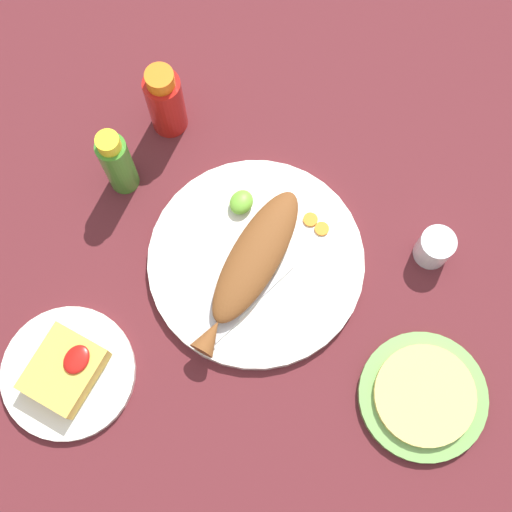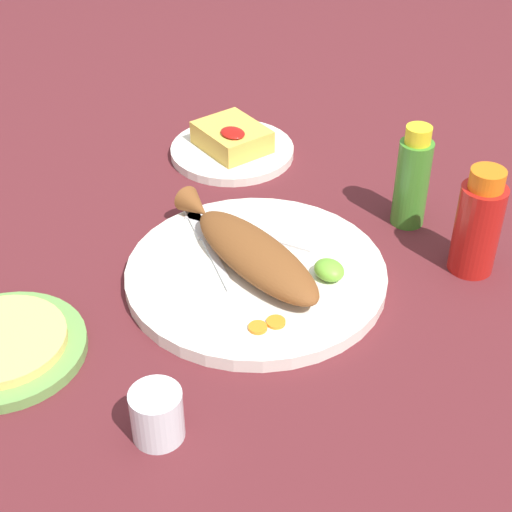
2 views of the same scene
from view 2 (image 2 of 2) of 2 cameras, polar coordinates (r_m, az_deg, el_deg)
The scene contains 15 objects.
ground_plane at distance 1.00m, azimuth 0.00°, elevation -1.75°, with size 4.00×4.00×0.00m, color #561E23.
main_plate at distance 0.99m, azimuth 0.00°, elevation -1.34°, with size 0.33×0.33×0.02m, color white.
fried_fish at distance 0.98m, azimuth -0.43°, elevation 0.39°, with size 0.28×0.07×0.04m.
fork_near at distance 1.03m, azimuth -3.60°, elevation 1.04°, with size 0.18×0.07×0.00m.
fork_far at distance 1.05m, azimuth -1.23°, elevation 1.96°, with size 0.17×0.10×0.00m.
carrot_slice_near at distance 0.90m, azimuth 0.13°, elevation -5.22°, with size 0.02×0.02×0.00m, color orange.
carrot_slice_mid at distance 0.90m, azimuth 1.45°, elevation -4.83°, with size 0.02×0.02×0.00m, color orange.
lime_wedge_main at distance 0.97m, azimuth 5.34°, elevation -1.01°, with size 0.04×0.03×0.02m, color #6BB233.
hot_sauce_bottle_red at distance 1.01m, azimuth 15.85°, elevation 2.23°, with size 0.06×0.06×0.15m.
hot_sauce_bottle_green at distance 1.08m, azimuth 11.30°, elevation 5.51°, with size 0.05×0.05×0.15m.
salt_cup at distance 0.80m, azimuth -7.19°, elevation -11.56°, with size 0.05×0.05×0.06m.
side_plate_fries at distance 1.26m, azimuth -1.74°, elevation 7.63°, with size 0.20×0.20×0.01m, color white.
fries_pile at distance 1.24m, azimuth -1.76°, elevation 8.65°, with size 0.11×0.09×0.04m.
tortilla_plate at distance 0.93m, azimuth -17.88°, elevation -6.45°, with size 0.19×0.19×0.01m, color #6B9E4C.
tortilla_stack at distance 0.93m, azimuth -18.03°, elevation -5.86°, with size 0.15×0.15×0.01m, color #E0C666.
Camera 2 is at (0.63, -0.46, 0.62)m, focal length 55.00 mm.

